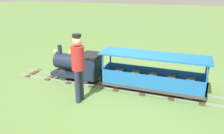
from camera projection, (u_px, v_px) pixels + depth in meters
The scene contains 5 objects.
ground_plane at pixel (122, 87), 6.04m from camera, with size 60.00×60.00×0.00m, color #608442.
track at pixel (119, 86), 6.06m from camera, with size 0.67×6.40×0.04m.
locomotive at pixel (78, 65), 6.30m from camera, with size 0.63×1.44×0.97m.
passenger_car at pixel (152, 77), 5.64m from camera, with size 0.73×2.70×0.97m.
conductor_person at pixel (78, 63), 5.01m from camera, with size 0.30×0.30×1.62m.
Camera 1 is at (-5.24, -1.63, 2.59)m, focal length 35.45 mm.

